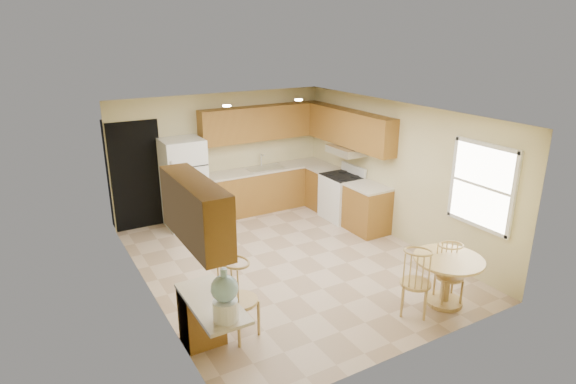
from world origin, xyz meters
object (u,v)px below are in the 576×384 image
dining_table (447,274)px  chair_table_a (421,278)px  chair_desk (242,294)px  stove (342,196)px  chair_table_b (455,271)px  water_crock (225,297)px  refrigerator (184,183)px

dining_table → chair_table_a: bearing=-175.2°
chair_desk → stove: bearing=110.1°
chair_table_b → chair_desk: size_ratio=0.82×
chair_table_a → chair_desk: bearing=-150.7°
chair_desk → water_crock: water_crock is taller
water_crock → stove: bearing=40.0°
refrigerator → chair_table_b: 5.22m
stove → refrigerator: bearing=157.0°
dining_table → water_crock: water_crock is taller
stove → chair_desk: stove is taller
stove → water_crock: (-3.92, -3.30, 0.57)m
refrigerator → chair_desk: (-0.60, -3.94, -0.23)m
refrigerator → dining_table: refrigerator is taller
chair_table_a → chair_table_b: size_ratio=1.09×
stove → water_crock: water_crock is taller
refrigerator → chair_table_a: (1.67, -4.65, -0.29)m
stove → water_crock: 5.16m
water_crock → chair_table_a: bearing=-2.7°
chair_table_a → water_crock: 2.76m
chair_table_b → water_crock: size_ratio=1.44×
refrigerator → chair_table_a: refrigerator is taller
refrigerator → stove: refrigerator is taller
refrigerator → chair_table_a: bearing=-70.2°
chair_table_b → water_crock: 3.36m
water_crock → refrigerator: bearing=76.9°
chair_table_a → chair_table_b: chair_table_a is taller
refrigerator → chair_table_b: size_ratio=2.00×
stove → dining_table: stove is taller
dining_table → chair_table_a: (-0.55, -0.05, 0.11)m
chair_desk → water_crock: (-0.45, -0.57, 0.40)m
stove → chair_desk: (-3.47, -2.72, 0.18)m
chair_desk → water_crock: bearing=-56.2°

